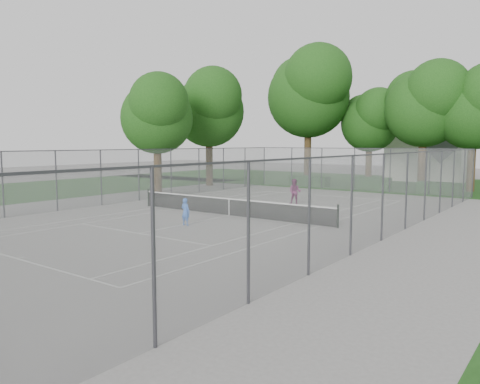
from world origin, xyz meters
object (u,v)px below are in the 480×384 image
Objects in this scene: house at (429,145)px; tennis_net at (229,206)px; girl_player at (185,212)px; woman_player at (295,192)px.

tennis_net is at bearing -93.92° from house.
house reaches higher than girl_player.
girl_player reaches higher than tennis_net.
house is 7.13× the size of girl_player.
house is 5.70× the size of woman_player.
tennis_net is at bearing -112.13° from woman_player.
woman_player is (0.42, 9.73, 0.16)m from girl_player.
woman_player is at bearing 84.31° from tennis_net.
house is at bearing 70.07° from woman_player.
house reaches higher than tennis_net.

